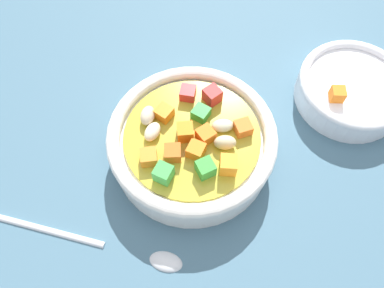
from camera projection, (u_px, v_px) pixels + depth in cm
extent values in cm
cube|color=#42667A|center=(192.00, 157.00, 46.46)|extent=(140.00, 140.00, 2.00)
cylinder|color=white|center=(192.00, 146.00, 43.86)|extent=(18.67, 18.67, 3.88)
torus|color=white|center=(192.00, 135.00, 41.74)|extent=(19.10, 19.10, 1.55)
cylinder|color=#AD9F2D|center=(192.00, 137.00, 41.97)|extent=(15.40, 15.40, 0.40)
cube|color=red|center=(212.00, 95.00, 43.27)|extent=(2.09, 2.09, 1.83)
ellipsoid|color=beige|center=(148.00, 116.00, 42.09)|extent=(2.89, 2.53, 1.62)
ellipsoid|color=beige|center=(152.00, 132.00, 41.27)|extent=(2.76, 2.15, 1.33)
cube|color=orange|center=(185.00, 132.00, 40.96)|extent=(2.46, 2.46, 1.83)
cube|color=green|center=(163.00, 173.00, 38.62)|extent=(2.09, 2.09, 1.89)
cube|color=red|center=(188.00, 93.00, 43.72)|extent=(2.37, 2.37, 1.35)
cube|color=orange|center=(196.00, 150.00, 40.10)|extent=(2.12, 2.12, 1.49)
cube|color=orange|center=(173.00, 153.00, 39.94)|extent=(2.46, 2.46, 1.49)
ellipsoid|color=beige|center=(223.00, 126.00, 41.68)|extent=(2.81, 2.85, 1.26)
cube|color=orange|center=(228.00, 165.00, 38.98)|extent=(2.43, 2.43, 2.04)
cube|color=orange|center=(166.00, 110.00, 42.57)|extent=(1.85, 1.85, 1.36)
cube|color=#248A2F|center=(201.00, 113.00, 42.44)|extent=(1.94, 1.94, 1.29)
cube|color=green|center=(205.00, 168.00, 38.97)|extent=(2.31, 2.31, 1.75)
ellipsoid|color=#CFBC8C|center=(225.00, 142.00, 40.46)|extent=(2.77, 2.87, 1.63)
cube|color=orange|center=(206.00, 135.00, 40.99)|extent=(2.15, 2.15, 1.49)
cube|color=orange|center=(149.00, 157.00, 39.75)|extent=(2.46, 2.46, 1.45)
cube|color=orange|center=(243.00, 128.00, 41.50)|extent=(2.40, 2.40, 1.36)
cylinder|color=silver|center=(47.00, 230.00, 40.77)|extent=(6.16, 12.15, 0.73)
ellipsoid|color=silver|center=(166.00, 261.00, 39.10)|extent=(3.42, 4.14, 0.97)
cylinder|color=white|center=(350.00, 91.00, 48.05)|extent=(13.67, 13.67, 3.01)
torus|color=white|center=(356.00, 83.00, 46.48)|extent=(13.81, 13.81, 1.09)
cube|color=orange|center=(337.00, 94.00, 45.04)|extent=(2.24, 2.24, 1.60)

